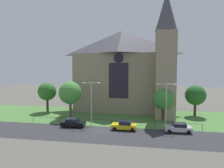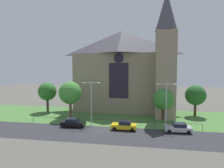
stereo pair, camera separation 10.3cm
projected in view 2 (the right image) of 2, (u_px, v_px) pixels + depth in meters
name	position (u px, v px, depth m)	size (l,w,h in m)	color
ground	(111.00, 116.00, 41.65)	(160.00, 160.00, 0.00)	#56544C
road_asphalt	(98.00, 134.00, 29.86)	(120.00, 8.00, 0.01)	#2D2D33
grass_verge	(109.00, 118.00, 39.69)	(120.00, 20.00, 0.01)	#477538
church_building	(125.00, 69.00, 47.82)	(23.20, 16.20, 26.00)	gray
iron_railing	(111.00, 121.00, 33.97)	(30.82, 0.07, 1.13)	black
tree_left_near	(70.00, 93.00, 38.96)	(4.69, 4.69, 7.76)	brown
tree_right_far	(195.00, 95.00, 41.09)	(4.36, 4.36, 6.81)	#4C3823
tree_left_far	(47.00, 92.00, 45.39)	(4.30, 4.30, 7.11)	#423021
tree_right_near	(163.00, 99.00, 37.64)	(4.12, 4.12, 6.43)	#423021
streetlamp_near	(91.00, 98.00, 34.19)	(3.37, 0.26, 8.03)	#B2B2B7
streetlamp_far	(166.00, 100.00, 31.99)	(3.37, 0.26, 7.95)	#B2B2B7
parked_car_black	(73.00, 123.00, 33.64)	(4.21, 2.03, 1.51)	black
parked_car_yellow	(124.00, 125.00, 31.95)	(4.20, 2.03, 1.51)	gold
parked_car_silver	(178.00, 128.00, 30.66)	(4.24, 2.10, 1.51)	#B7B7BC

